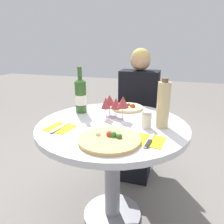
% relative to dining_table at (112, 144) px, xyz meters
% --- Properties ---
extents(ground_plane, '(12.00, 12.00, 0.00)m').
position_rel_dining_table_xyz_m(ground_plane, '(0.00, 0.00, -0.58)').
color(ground_plane, slate).
rests_on(ground_plane, ground).
extents(dining_table, '(0.96, 0.96, 0.72)m').
position_rel_dining_table_xyz_m(dining_table, '(0.00, 0.00, 0.00)').
color(dining_table, gray).
rests_on(dining_table, ground_plane).
extents(chair_behind_diner, '(0.36, 0.36, 0.88)m').
position_rel_dining_table_xyz_m(chair_behind_diner, '(0.04, 0.79, -0.15)').
color(chair_behind_diner, silver).
rests_on(chair_behind_diner, ground_plane).
extents(seated_diner, '(0.35, 0.44, 1.17)m').
position_rel_dining_table_xyz_m(seated_diner, '(0.04, 0.65, -0.06)').
color(seated_diner, black).
rests_on(seated_diner, ground_plane).
extents(pizza_large, '(0.33, 0.33, 0.05)m').
position_rel_dining_table_xyz_m(pizza_large, '(0.06, -0.25, 0.15)').
color(pizza_large, tan).
rests_on(pizza_large, dining_table).
extents(pizza_small_far, '(0.24, 0.24, 0.05)m').
position_rel_dining_table_xyz_m(pizza_small_far, '(0.02, 0.34, 0.15)').
color(pizza_small_far, '#E5C17F').
rests_on(pizza_small_far, dining_table).
extents(wine_bottle, '(0.08, 0.08, 0.33)m').
position_rel_dining_table_xyz_m(wine_bottle, '(-0.29, 0.16, 0.27)').
color(wine_bottle, '#2D5623').
rests_on(wine_bottle, dining_table).
extents(tall_carafe, '(0.08, 0.08, 0.30)m').
position_rel_dining_table_xyz_m(tall_carafe, '(0.31, 0.03, 0.28)').
color(tall_carafe, tan).
rests_on(tall_carafe, dining_table).
extents(sugar_shaker, '(0.06, 0.06, 0.10)m').
position_rel_dining_table_xyz_m(sugar_shaker, '(0.22, -0.01, 0.19)').
color(sugar_shaker, silver).
rests_on(sugar_shaker, dining_table).
extents(wine_glass_center, '(0.07, 0.07, 0.14)m').
position_rel_dining_table_xyz_m(wine_glass_center, '(-0.01, 0.12, 0.24)').
color(wine_glass_center, silver).
rests_on(wine_glass_center, dining_table).
extents(wine_glass_back_left, '(0.08, 0.08, 0.15)m').
position_rel_dining_table_xyz_m(wine_glass_back_left, '(-0.07, 0.17, 0.25)').
color(wine_glass_back_left, silver).
rests_on(wine_glass_back_left, dining_table).
extents(wine_glass_front_left, '(0.06, 0.06, 0.15)m').
position_rel_dining_table_xyz_m(wine_glass_front_left, '(-0.07, 0.08, 0.25)').
color(wine_glass_front_left, silver).
rests_on(wine_glass_front_left, dining_table).
extents(wine_glass_front_right, '(0.08, 0.08, 0.16)m').
position_rel_dining_table_xyz_m(wine_glass_front_right, '(0.05, 0.08, 0.26)').
color(wine_glass_front_right, silver).
rests_on(wine_glass_front_right, dining_table).
extents(place_setting_left, '(0.17, 0.19, 0.01)m').
position_rel_dining_table_xyz_m(place_setting_left, '(-0.28, -0.17, 0.14)').
color(place_setting_left, gold).
rests_on(place_setting_left, dining_table).
extents(place_setting_right, '(0.17, 0.19, 0.01)m').
position_rel_dining_table_xyz_m(place_setting_right, '(0.26, -0.19, 0.14)').
color(place_setting_right, gold).
rests_on(place_setting_right, dining_table).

